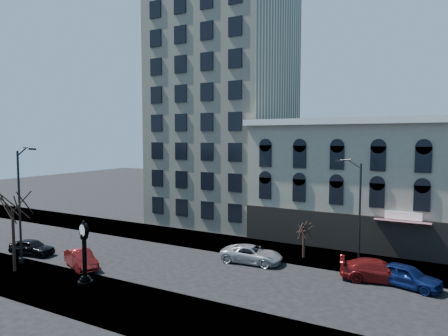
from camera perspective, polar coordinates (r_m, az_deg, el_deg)
The scene contains 15 objects.
ground at distance 34.29m, azimuth -6.34°, elevation -13.78°, with size 160.00×160.00×0.00m, color black.
sidewalk_far at distance 40.80m, azimuth 0.25°, elevation -10.70°, with size 160.00×6.00×0.12m, color gray.
sidewalk_near at distance 28.51m, azimuth -16.09°, elevation -17.65°, with size 160.00×6.00×0.12m, color gray.
cream_tower at distance 52.59m, azimuth 0.06°, elevation 13.84°, with size 15.90×15.40×42.50m.
victorian_row at distance 43.30m, azimuth 19.57°, elevation -2.08°, with size 22.60×11.19×12.50m.
street_clock at distance 30.80m, azimuth -19.30°, elevation -11.78°, with size 1.06×1.06×4.67m.
street_lamp_near at distance 36.57m, azimuth -26.67°, elevation -0.79°, with size 2.59×0.40×10.01m.
street_lamp_far at distance 34.28m, azimuth 17.91°, elevation -2.19°, with size 2.29×0.78×8.96m.
bare_tree_near at distance 35.35m, azimuth -28.05°, elevation -3.58°, with size 4.60×4.60×7.90m.
bare_tree_far at distance 36.04m, azimuth 11.37°, elevation -8.02°, with size 2.23×2.23×3.82m.
car_near_a at distance 40.91m, azimuth -25.75°, elevation -10.14°, with size 1.70×4.23×1.44m, color black.
car_near_b at distance 35.47m, azimuth -19.76°, elevation -12.15°, with size 1.57×4.51×1.49m, color maroon.
car_far_a at distance 34.89m, azimuth 3.98°, elevation -12.19°, with size 2.42×5.26×1.46m, color #A5A8AD.
car_far_b at distance 32.68m, azimuth 21.14°, elevation -13.52°, with size 2.23×5.48×1.59m, color maroon.
car_far_c at distance 32.28m, azimuth 24.63°, elevation -13.82°, with size 1.92×4.76×1.62m, color #0C194C.
Camera 1 is at (18.81, -26.61, 10.67)m, focal length 32.00 mm.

